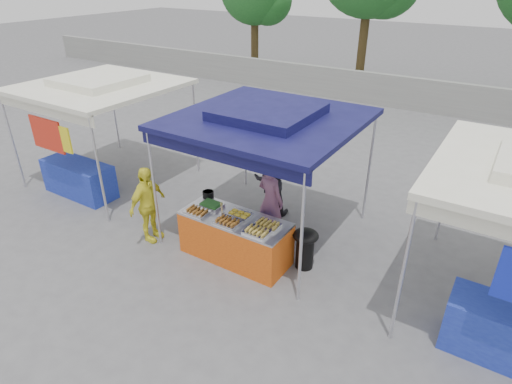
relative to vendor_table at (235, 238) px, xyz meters
The scene contains 20 objects.
ground_plane 0.44m from the vendor_table, 90.00° to the left, with size 80.00×80.00×0.00m, color #5F5E61.
back_wall 11.10m from the vendor_table, 90.00° to the left, with size 40.00×0.25×1.20m, color gray.
main_canopy 2.22m from the vendor_table, 90.00° to the left, with size 3.20×3.20×2.57m.
neighbor_stall_left 4.70m from the vendor_table, behind, with size 3.20×3.20×2.57m.
vendor_table is the anchor object (origin of this frame).
food_tray_fl 0.84m from the vendor_table, 159.93° to the right, with size 0.42×0.30×0.07m.
food_tray_fm 0.52m from the vendor_table, 87.08° to the right, with size 0.42×0.30×0.07m.
food_tray_fr 0.79m from the vendor_table, 20.27° to the right, with size 0.42×0.30×0.07m.
food_tray_bl 0.76m from the vendor_table, behind, with size 0.42×0.30×0.07m.
food_tray_bm 0.47m from the vendor_table, 66.45° to the left, with size 0.42×0.30×0.07m.
food_tray_br 0.79m from the vendor_table, ahead, with size 0.42×0.30×0.07m.
cooking_pot 1.05m from the vendor_table, 157.91° to the left, with size 0.21×0.21×0.12m, color black.
skewer_cup 0.53m from the vendor_table, 150.60° to the right, with size 0.09×0.09×0.11m, color silver.
wok_burner 1.27m from the vendor_table, 19.62° to the left, with size 0.45×0.45×0.76m.
crate_left 0.75m from the vendor_table, 117.52° to the left, with size 0.49×0.34×0.29m, color #1526AB.
crate_right 0.61m from the vendor_table, 66.83° to the left, with size 0.54×0.38×0.33m, color #1526AB.
crate_stacked 0.55m from the vendor_table, 66.83° to the left, with size 0.54×0.38×0.32m, color #1526AB.
vendor_woman 1.04m from the vendor_table, 80.14° to the left, with size 0.58×0.38×1.60m, color #915C7E.
helper_man 1.82m from the vendor_table, 99.21° to the left, with size 0.76×0.59×1.56m, color black.
customer_person 1.82m from the vendor_table, 167.60° to the right, with size 0.90×0.37×1.53m, color yellow.
Camera 1 is at (3.77, -5.34, 4.76)m, focal length 30.00 mm.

